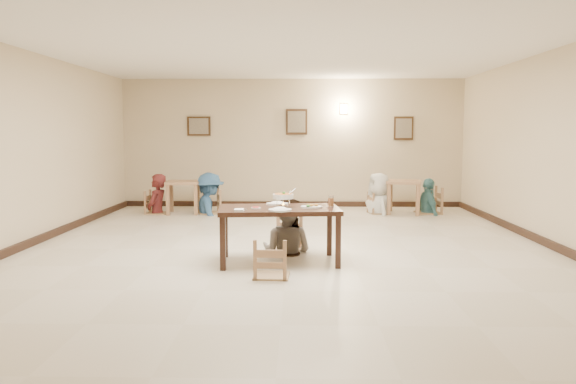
{
  "coord_description": "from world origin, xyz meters",
  "views": [
    {
      "loc": [
        0.16,
        -8.27,
        1.74
      ],
      "look_at": [
        0.0,
        -0.27,
        0.9
      ],
      "focal_mm": 35.0,
      "sensor_mm": 36.0,
      "label": 1
    }
  ],
  "objects_px": {
    "bg_diner_a": "(156,174)",
    "curry_warmer": "(283,196)",
    "chair_near": "(271,240)",
    "bg_chair_rl": "(379,194)",
    "bg_table_left": "(183,187)",
    "main_table": "(279,213)",
    "main_diner": "(287,198)",
    "bg_chair_lr": "(209,191)",
    "bg_table_right": "(404,187)",
    "bg_chair_ll": "(157,192)",
    "bg_diner_d": "(429,178)",
    "chair_far": "(284,219)",
    "bg_chair_rr": "(429,189)",
    "drink_glass": "(331,201)",
    "bg_diner_c": "(379,173)",
    "bg_diner_b": "(209,173)"
  },
  "relations": [
    {
      "from": "chair_far",
      "to": "drink_glass",
      "type": "height_order",
      "value": "chair_far"
    },
    {
      "from": "bg_chair_lr",
      "to": "chair_near",
      "type": "bearing_deg",
      "value": 0.39
    },
    {
      "from": "chair_far",
      "to": "bg_table_right",
      "type": "relative_size",
      "value": 1.11
    },
    {
      "from": "main_table",
      "to": "bg_table_left",
      "type": "bearing_deg",
      "value": 110.76
    },
    {
      "from": "main_diner",
      "to": "bg_chair_lr",
      "type": "relative_size",
      "value": 1.63
    },
    {
      "from": "curry_warmer",
      "to": "bg_diner_c",
      "type": "xyz_separation_m",
      "value": [
        1.94,
        4.66,
        -0.01
      ]
    },
    {
      "from": "chair_near",
      "to": "bg_chair_lr",
      "type": "bearing_deg",
      "value": -70.94
    },
    {
      "from": "bg_chair_ll",
      "to": "bg_chair_lr",
      "type": "bearing_deg",
      "value": -85.28
    },
    {
      "from": "bg_table_right",
      "to": "bg_chair_rr",
      "type": "xyz_separation_m",
      "value": [
        0.54,
        0.03,
        -0.04
      ]
    },
    {
      "from": "bg_table_left",
      "to": "drink_glass",
      "type": "bearing_deg",
      "value": -56.81
    },
    {
      "from": "chair_far",
      "to": "main_diner",
      "type": "xyz_separation_m",
      "value": [
        0.04,
        -0.11,
        0.33
      ]
    },
    {
      "from": "bg_diner_a",
      "to": "drink_glass",
      "type": "bearing_deg",
      "value": 48.85
    },
    {
      "from": "chair_near",
      "to": "bg_diner_a",
      "type": "relative_size",
      "value": 0.53
    },
    {
      "from": "main_diner",
      "to": "bg_chair_ll",
      "type": "relative_size",
      "value": 1.7
    },
    {
      "from": "bg_table_left",
      "to": "bg_diner_d",
      "type": "distance_m",
      "value": 5.32
    },
    {
      "from": "main_table",
      "to": "bg_chair_rl",
      "type": "relative_size",
      "value": 1.93
    },
    {
      "from": "bg_table_left",
      "to": "bg_chair_rl",
      "type": "distance_m",
      "value": 4.25
    },
    {
      "from": "bg_chair_ll",
      "to": "bg_diner_b",
      "type": "xyz_separation_m",
      "value": [
        1.13,
        0.06,
        0.41
      ]
    },
    {
      "from": "chair_near",
      "to": "bg_diner_a",
      "type": "bearing_deg",
      "value": -60.35
    },
    {
      "from": "bg_chair_rr",
      "to": "bg_diner_a",
      "type": "height_order",
      "value": "bg_diner_a"
    },
    {
      "from": "bg_chair_lr",
      "to": "bg_diner_a",
      "type": "relative_size",
      "value": 0.57
    },
    {
      "from": "chair_near",
      "to": "main_diner",
      "type": "xyz_separation_m",
      "value": [
        0.16,
        1.38,
        0.35
      ]
    },
    {
      "from": "chair_far",
      "to": "bg_chair_ll",
      "type": "xyz_separation_m",
      "value": [
        -2.86,
        3.82,
        -0.0
      ]
    },
    {
      "from": "curry_warmer",
      "to": "drink_glass",
      "type": "distance_m",
      "value": 0.65
    },
    {
      "from": "chair_near",
      "to": "bg_diner_a",
      "type": "height_order",
      "value": "bg_diner_a"
    },
    {
      "from": "curry_warmer",
      "to": "bg_chair_lr",
      "type": "relative_size",
      "value": 0.31
    },
    {
      "from": "chair_far",
      "to": "bg_diner_b",
      "type": "bearing_deg",
      "value": 135.21
    },
    {
      "from": "main_diner",
      "to": "bg_table_left",
      "type": "relative_size",
      "value": 2.09
    },
    {
      "from": "curry_warmer",
      "to": "bg_table_right",
      "type": "xyz_separation_m",
      "value": [
        2.48,
        4.64,
        -0.31
      ]
    },
    {
      "from": "bg_chair_ll",
      "to": "bg_chair_lr",
      "type": "relative_size",
      "value": 0.96
    },
    {
      "from": "bg_chair_ll",
      "to": "bg_diner_d",
      "type": "xyz_separation_m",
      "value": [
        5.88,
        0.16,
        0.29
      ]
    },
    {
      "from": "main_table",
      "to": "main_diner",
      "type": "height_order",
      "value": "main_diner"
    },
    {
      "from": "bg_table_left",
      "to": "bg_chair_rl",
      "type": "relative_size",
      "value": 0.89
    },
    {
      "from": "drink_glass",
      "to": "bg_chair_lr",
      "type": "xyz_separation_m",
      "value": [
        -2.38,
        4.5,
        -0.33
      ]
    },
    {
      "from": "bg_chair_lr",
      "to": "curry_warmer",
      "type": "bearing_deg",
      "value": 4.44
    },
    {
      "from": "bg_chair_ll",
      "to": "bg_chair_rr",
      "type": "xyz_separation_m",
      "value": [
        5.88,
        0.16,
        0.07
      ]
    },
    {
      "from": "chair_near",
      "to": "bg_chair_lr",
      "type": "distance_m",
      "value": 5.6
    },
    {
      "from": "bg_table_left",
      "to": "bg_diner_a",
      "type": "relative_size",
      "value": 0.45
    },
    {
      "from": "chair_near",
      "to": "bg_table_left",
      "type": "relative_size",
      "value": 1.18
    },
    {
      "from": "bg_table_right",
      "to": "bg_chair_rl",
      "type": "relative_size",
      "value": 1.0
    },
    {
      "from": "bg_table_right",
      "to": "bg_chair_ll",
      "type": "bearing_deg",
      "value": -178.6
    },
    {
      "from": "chair_near",
      "to": "bg_diner_d",
      "type": "relative_size",
      "value": 0.59
    },
    {
      "from": "chair_near",
      "to": "bg_chair_rr",
      "type": "xyz_separation_m",
      "value": [
        3.14,
        5.47,
        0.09
      ]
    },
    {
      "from": "curry_warmer",
      "to": "bg_table_left",
      "type": "xyz_separation_m",
      "value": [
        -2.3,
        4.57,
        -0.32
      ]
    },
    {
      "from": "bg_chair_lr",
      "to": "bg_diner_c",
      "type": "relative_size",
      "value": 0.56
    },
    {
      "from": "bg_chair_rr",
      "to": "bg_table_right",
      "type": "bearing_deg",
      "value": -90.52
    },
    {
      "from": "bg_table_right",
      "to": "bg_chair_ll",
      "type": "xyz_separation_m",
      "value": [
        -5.34,
        -0.13,
        -0.11
      ]
    },
    {
      "from": "chair_far",
      "to": "bg_chair_rr",
      "type": "xyz_separation_m",
      "value": [
        3.02,
        3.98,
        0.06
      ]
    },
    {
      "from": "chair_near",
      "to": "bg_chair_rl",
      "type": "relative_size",
      "value": 1.05
    },
    {
      "from": "bg_diner_a",
      "to": "curry_warmer",
      "type": "bearing_deg",
      "value": 42.97
    }
  ]
}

